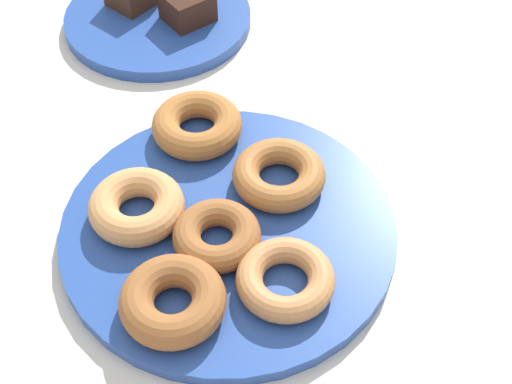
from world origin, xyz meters
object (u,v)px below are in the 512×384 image
donut_2 (285,279)px  brownie_far (188,6)px  donut_plate (228,229)px  cake_plate (158,19)px  donut_0 (173,301)px  donut_3 (137,206)px  donut_1 (279,175)px  donut_5 (197,125)px  donut_4 (217,235)px

donut_2 → brownie_far: size_ratio=1.59×
donut_plate → cake_plate: size_ratio=1.36×
donut_plate → cake_plate: (-0.35, 0.08, 0.00)m
donut_plate → donut_0: size_ratio=3.48×
donut_2 → brownie_far: 0.42m
donut_plate → donut_2: (0.09, 0.01, 0.02)m
donut_3 → cake_plate: bearing=153.5°
donut_plate → brownie_far: (-0.32, 0.11, 0.03)m
donut_plate → brownie_far: bearing=161.5°
donut_1 → donut_5: bearing=-158.2°
brownie_far → cake_plate: bearing=-135.0°
donut_plate → brownie_far: 0.34m
donut_0 → brownie_far: brownie_far is taller
donut_4 → brownie_far: size_ratio=1.48×
donut_5 → cake_plate: (-0.22, 0.05, -0.02)m
donut_4 → donut_2: bearing=23.8°
donut_3 → donut_5: same height
donut_plate → donut_1: donut_1 is taller
donut_5 → donut_2: bearing=-4.2°
donut_4 → donut_1: bearing=113.8°
donut_1 → brownie_far: 0.30m
donut_0 → donut_plate: bearing=126.7°
donut_2 → donut_4: bearing=-156.2°
donut_plate → donut_2: donut_2 is taller
donut_1 → donut_3: 0.14m
donut_3 → donut_4: bearing=37.7°
donut_2 → cake_plate: size_ratio=0.37×
donut_4 → donut_5: (-0.14, 0.05, 0.00)m
donut_1 → donut_5: donut_5 is taller
donut_3 → donut_4: size_ratio=1.12×
donut_plate → donut_1: (-0.02, 0.07, 0.02)m
donut_0 → brownie_far: 0.42m
donut_1 → brownie_far: (-0.30, 0.04, 0.01)m
donut_0 → donut_4: bearing=125.7°
donut_4 → brownie_far: brownie_far is taller
donut_2 → donut_5: donut_5 is taller
donut_0 → donut_1: size_ratio=1.00×
donut_5 → brownie_far: size_ratio=1.73×
donut_2 → cake_plate: bearing=171.4°
donut_2 → cake_plate: (-0.43, 0.07, -0.02)m
donut_plate → donut_4: size_ratio=3.93×
donut_1 → donut_0: bearing=-60.8°
donut_2 → donut_1: bearing=152.9°
donut_2 → donut_5: 0.21m
donut_2 → cake_plate: donut_2 is taller
donut_plate → donut_1: size_ratio=3.47×
donut_1 → donut_2: size_ratio=1.06×
brownie_far → donut_2: bearing=-13.2°
donut_5 → cake_plate: 0.23m
donut_2 → brownie_far: (-0.40, 0.09, 0.01)m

